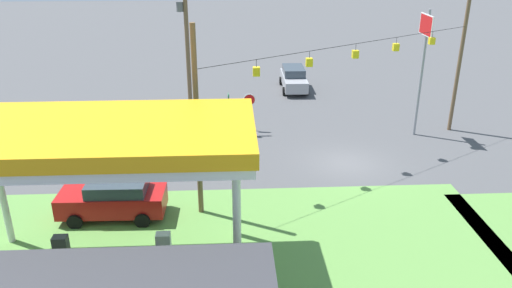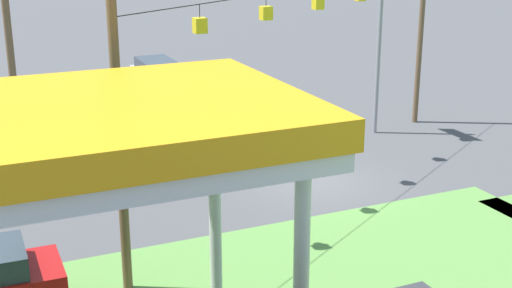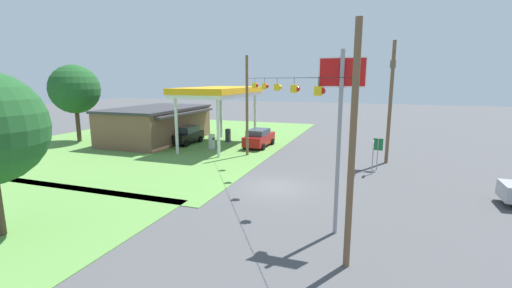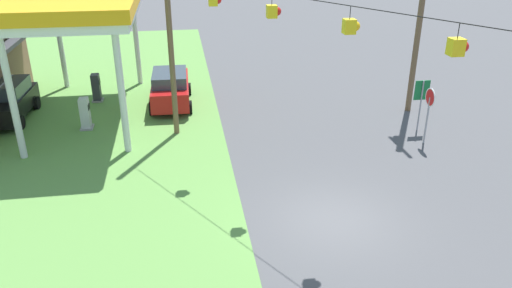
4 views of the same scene
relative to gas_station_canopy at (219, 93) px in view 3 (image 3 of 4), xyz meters
name	(u,v)px [view 3 (image 3 of 4)]	position (x,y,z in m)	size (l,w,h in m)	color
ground_plane	(276,187)	(-11.17, -9.14, -5.43)	(160.00, 160.00, 0.00)	#4C4C4F
grass_verge_station_corner	(167,138)	(2.00, 7.75, -5.41)	(36.00, 28.00, 0.04)	#5B8E42
gas_station_canopy	(219,93)	(0.00, 0.00, 0.00)	(10.90, 5.57, 5.96)	silver
gas_station_store	(157,124)	(0.25, 7.73, -3.55)	(11.97, 7.83, 3.73)	brown
fuel_pump_near	(212,142)	(-1.94, 0.00, -4.71)	(0.71, 0.56, 1.51)	gray
fuel_pump_far	(228,136)	(1.94, 0.00, -4.71)	(0.71, 0.56, 1.51)	gray
car_at_pumps_front	(259,138)	(0.79, -3.91, -4.46)	(4.80, 2.18, 1.85)	#AD1414
car_at_pumps_rear	(186,135)	(-0.06, 3.91, -4.47)	(4.45, 2.21, 1.85)	black
stop_sign_roadside	(373,149)	(-5.85, -14.82, -3.61)	(0.80, 0.08, 2.50)	#99999E
stop_sign_overhead	(341,107)	(-16.49, -13.42, 0.20)	(0.22, 1.97, 7.98)	gray
route_sign	(378,148)	(-4.48, -15.14, -3.71)	(0.10, 0.70, 2.40)	gray
utility_pole_main	(391,96)	(-1.87, -15.87, 0.01)	(2.20, 0.44, 9.72)	brown
signal_span_gantry	(277,111)	(-11.17, -9.15, -0.57)	(16.31, 10.24, 8.76)	brown
tree_behind_station	(75,89)	(-2.85, 15.63, 0.26)	(5.16, 5.16, 8.28)	#4C3828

